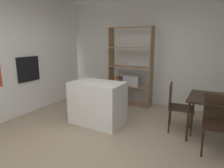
% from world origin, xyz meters
% --- Properties ---
extents(ground_plane, '(8.41, 8.41, 0.00)m').
position_xyz_m(ground_plane, '(0.00, 0.00, 0.00)').
color(ground_plane, tan).
extents(back_partition, '(6.13, 0.06, 2.82)m').
position_xyz_m(back_partition, '(0.00, 2.67, 1.41)').
color(back_partition, silver).
rests_on(back_partition, ground_plane).
extents(built_in_oven, '(0.06, 0.58, 0.59)m').
position_xyz_m(built_in_oven, '(-2.35, 0.56, 1.07)').
color(built_in_oven, black).
rests_on(built_in_oven, ground_plane).
extents(kitchen_island, '(1.08, 0.69, 0.89)m').
position_xyz_m(kitchen_island, '(-0.56, 0.80, 0.45)').
color(kitchen_island, white).
rests_on(kitchen_island, ground_plane).
extents(open_bookshelf, '(1.19, 0.33, 2.08)m').
position_xyz_m(open_bookshelf, '(-0.50, 2.29, 0.85)').
color(open_bookshelf, '#997551').
rests_on(open_bookshelf, ground_plane).
extents(dining_table, '(1.03, 0.90, 0.75)m').
position_xyz_m(dining_table, '(1.69, 1.26, 0.67)').
color(dining_table, black).
rests_on(dining_table, ground_plane).
extents(dining_chair_near, '(0.48, 0.45, 0.90)m').
position_xyz_m(dining_chair_near, '(1.68, 0.79, 0.55)').
color(dining_chair_near, black).
rests_on(dining_chair_near, ground_plane).
extents(dining_chair_island_side, '(0.51, 0.49, 0.94)m').
position_xyz_m(dining_chair_island_side, '(0.95, 1.25, 0.56)').
color(dining_chair_island_side, black).
rests_on(dining_chair_island_side, ground_plane).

